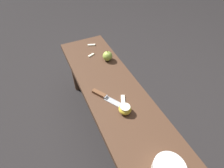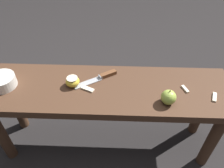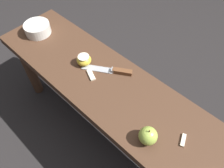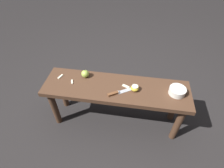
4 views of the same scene
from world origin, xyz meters
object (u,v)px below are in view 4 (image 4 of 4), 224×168
(wooden_bench, at_px, (116,94))
(bowl, at_px, (177,91))
(apple_whole, at_px, (85,74))
(apple_cut, at_px, (135,88))
(knife, at_px, (117,93))

(wooden_bench, xyz_separation_m, bowl, (-0.50, -0.01, 0.11))
(apple_whole, relative_size, apple_cut, 1.14)
(wooden_bench, distance_m, apple_cut, 0.19)
(apple_cut, bearing_deg, bowl, -177.14)
(apple_cut, bearing_deg, wooden_bench, -3.99)
(wooden_bench, bearing_deg, apple_whole, -16.97)
(wooden_bench, relative_size, knife, 5.86)
(knife, height_order, apple_whole, apple_whole)
(bowl, bearing_deg, apple_whole, -5.94)
(wooden_bench, distance_m, knife, 0.12)
(knife, xyz_separation_m, apple_whole, (0.31, -0.16, 0.03))
(bowl, bearing_deg, knife, 9.03)
(apple_whole, xyz_separation_m, bowl, (-0.79, 0.08, -0.01))
(wooden_bench, height_order, knife, knife)
(wooden_bench, xyz_separation_m, apple_cut, (-0.16, 0.01, 0.11))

